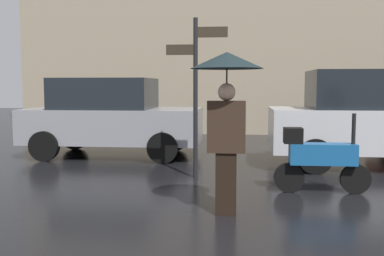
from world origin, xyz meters
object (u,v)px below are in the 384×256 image
(pedestrian_with_umbrella, at_px, (227,93))
(parked_car_left, at_px, (379,118))
(street_signpost, at_px, (196,82))
(parked_scooter, at_px, (319,157))
(parked_car_right, at_px, (111,116))

(pedestrian_with_umbrella, distance_m, parked_car_left, 4.82)
(pedestrian_with_umbrella, xyz_separation_m, street_signpost, (-0.61, 2.25, 0.16))
(pedestrian_with_umbrella, xyz_separation_m, parked_car_left, (2.98, 3.75, -0.57))
(parked_scooter, distance_m, street_signpost, 2.49)
(pedestrian_with_umbrella, relative_size, parked_car_right, 0.51)
(pedestrian_with_umbrella, distance_m, street_signpost, 2.34)
(parked_car_left, xyz_separation_m, parked_car_right, (-5.82, 0.94, -0.06))
(pedestrian_with_umbrella, relative_size, parked_car_left, 0.46)
(parked_car_left, xyz_separation_m, street_signpost, (-3.58, -1.49, 0.73))
(parked_car_left, height_order, parked_car_right, parked_car_left)
(parked_car_left, bearing_deg, pedestrian_with_umbrella, 44.79)
(street_signpost, bearing_deg, parked_car_right, 132.59)
(parked_car_right, bearing_deg, parked_scooter, -48.46)
(parked_scooter, xyz_separation_m, street_signpost, (-2.00, 0.93, 1.17))
(parked_scooter, xyz_separation_m, parked_car_left, (1.59, 2.42, 0.44))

